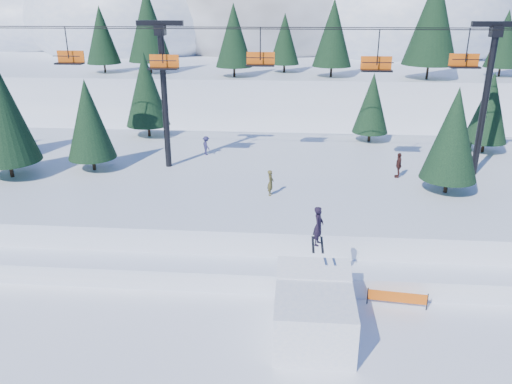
{
  "coord_description": "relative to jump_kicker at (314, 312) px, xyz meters",
  "views": [
    {
      "loc": [
        0.33,
        -16.73,
        13.85
      ],
      "look_at": [
        -1.52,
        6.0,
        5.2
      ],
      "focal_mm": 35.0,
      "sensor_mm": 36.0,
      "label": 1
    }
  ],
  "objects": [
    {
      "name": "ground",
      "position": [
        -1.35,
        -1.85,
        -1.27
      ],
      "size": [
        160.0,
        160.0,
        0.0
      ],
      "primitive_type": "plane",
      "color": "white",
      "rests_on": "ground"
    },
    {
      "name": "mid_shelf",
      "position": [
        -1.35,
        16.15,
        -0.02
      ],
      "size": [
        70.0,
        22.0,
        2.5
      ],
      "primitive_type": "cube",
      "color": "white",
      "rests_on": "ground"
    },
    {
      "name": "berm",
      "position": [
        -1.35,
        6.15,
        -0.72
      ],
      "size": [
        70.0,
        6.0,
        1.1
      ],
      "primitive_type": "cube",
      "color": "white",
      "rests_on": "ground"
    },
    {
      "name": "mountain_ridge",
      "position": [
        -6.44,
        71.49,
        8.38
      ],
      "size": [
        119.0,
        60.5,
        26.46
      ],
      "color": "white",
      "rests_on": "ground"
    },
    {
      "name": "jump_kicker",
      "position": [
        0.0,
        0.0,
        0.0
      ],
      "size": [
        3.38,
        4.6,
        5.61
      ],
      "color": "white",
      "rests_on": "ground"
    },
    {
      "name": "chairlift",
      "position": [
        0.53,
        16.19,
        8.06
      ],
      "size": [
        46.0,
        3.21,
        10.28
      ],
      "color": "black",
      "rests_on": "mid_shelf"
    },
    {
      "name": "conifer_stand",
      "position": [
        -0.4,
        16.98,
        5.55
      ],
      "size": [
        63.74,
        17.0,
        9.05
      ],
      "color": "black",
      "rests_on": "mid_shelf"
    },
    {
      "name": "distant_skiers",
      "position": [
        2.95,
        16.74,
        2.09
      ],
      "size": [
        20.86,
        9.43,
        1.85
      ],
      "color": "#4F4922",
      "rests_on": "mid_shelf"
    },
    {
      "name": "banner_near",
      "position": [
        4.12,
        2.62,
        -0.73
      ],
      "size": [
        2.84,
        0.37,
        0.9
      ],
      "color": "black",
      "rests_on": "ground"
    }
  ]
}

